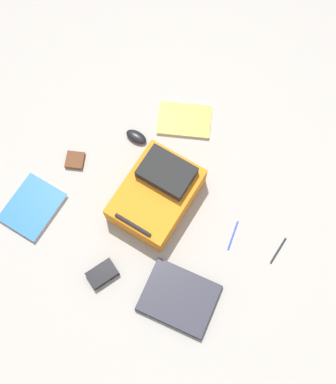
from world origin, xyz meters
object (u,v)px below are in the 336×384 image
at_px(backpack, 157,193).
at_px(earbud_pouch, 75,160).
at_px(pen_blue, 233,235).
at_px(pen_black, 278,251).
at_px(book_blue, 184,120).
at_px(computer_mouse, 136,137).
at_px(laptop, 179,298).
at_px(book_comic, 33,207).
at_px(power_brick, 102,274).

bearing_deg(backpack, earbud_pouch, 15.52).
bearing_deg(pen_blue, pen_black, -158.32).
height_order(book_blue, earbud_pouch, earbud_pouch).
distance_m(backpack, computer_mouse, 0.32).
height_order(backpack, book_blue, backpack).
relative_size(laptop, pen_black, 2.66).
relative_size(book_comic, power_brick, 2.33).
bearing_deg(book_comic, earbud_pouch, -86.52).
bearing_deg(book_comic, power_brick, 178.57).
height_order(book_comic, earbud_pouch, book_comic).
relative_size(book_blue, pen_blue, 2.20).
xyz_separation_m(computer_mouse, power_brick, (-0.32, 0.57, 0.00)).
height_order(computer_mouse, pen_blue, computer_mouse).
bearing_deg(earbud_pouch, pen_blue, -165.29).
relative_size(power_brick, pen_black, 0.92).
bearing_deg(backpack, laptop, 142.96).
distance_m(power_brick, pen_black, 0.77).
bearing_deg(power_brick, pen_blue, -122.17).
distance_m(backpack, pen_black, 0.58).
bearing_deg(laptop, pen_black, -114.06).
bearing_deg(earbud_pouch, laptop, 168.42).
height_order(book_comic, pen_blue, book_comic).
xyz_separation_m(power_brick, earbud_pouch, (0.46, -0.30, -0.01)).
height_order(laptop, power_brick, power_brick).
bearing_deg(pen_blue, book_comic, 32.87).
bearing_deg(computer_mouse, laptop, 46.80).
height_order(pen_blue, earbud_pouch, earbud_pouch).
bearing_deg(book_blue, earbud_pouch, 63.36).
height_order(laptop, book_comic, laptop).
height_order(book_comic, power_brick, power_brick).
bearing_deg(laptop, backpack, -37.04).
relative_size(book_blue, computer_mouse, 2.86).
relative_size(power_brick, earbud_pouch, 1.50).
height_order(backpack, laptop, backpack).
distance_m(laptop, book_comic, 0.76).
bearing_deg(earbud_pouch, backpack, -164.48).
bearing_deg(laptop, power_brick, 24.11).
distance_m(laptop, book_blue, 0.83).
height_order(power_brick, pen_black, power_brick).
xyz_separation_m(laptop, book_blue, (0.52, -0.65, -0.01)).
relative_size(laptop, earbud_pouch, 4.37).
bearing_deg(laptop, pen_blue, -90.65).
distance_m(backpack, book_blue, 0.42).
xyz_separation_m(power_brick, pen_blue, (-0.31, -0.50, -0.01)).
distance_m(laptop, earbud_pouch, 0.79).
xyz_separation_m(book_comic, power_brick, (-0.44, 0.01, 0.01)).
xyz_separation_m(laptop, book_comic, (0.75, 0.13, -0.00)).
xyz_separation_m(laptop, pen_blue, (-0.00, -0.36, -0.01)).
distance_m(backpack, power_brick, 0.42).
xyz_separation_m(book_blue, book_comic, (0.23, 0.78, 0.00)).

